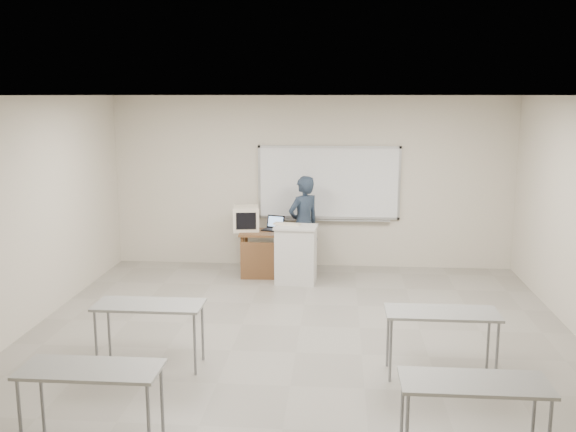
# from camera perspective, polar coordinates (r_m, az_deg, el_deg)

# --- Properties ---
(floor) EXTENTS (7.00, 8.00, 0.01)m
(floor) POSITION_cam_1_polar(r_m,az_deg,el_deg) (7.77, 0.71, -12.08)
(floor) COLOR gray
(floor) RESTS_ON ground
(whiteboard) EXTENTS (2.48, 0.10, 1.31)m
(whiteboard) POSITION_cam_1_polar(r_m,az_deg,el_deg) (11.22, 3.64, 2.89)
(whiteboard) COLOR white
(whiteboard) RESTS_ON floor
(student_desks) EXTENTS (4.40, 2.20, 0.73)m
(student_desks) POSITION_cam_1_polar(r_m,az_deg,el_deg) (6.27, -0.14, -11.16)
(student_desks) COLOR gray
(student_desks) RESTS_ON floor
(instructor_desk) EXTENTS (1.25, 0.63, 0.75)m
(instructor_desk) POSITION_cam_1_polar(r_m,az_deg,el_deg) (10.69, -0.99, -2.77)
(instructor_desk) COLOR brown
(instructor_desk) RESTS_ON floor
(podium) EXTENTS (0.67, 0.49, 0.94)m
(podium) POSITION_cam_1_polar(r_m,az_deg,el_deg) (10.37, 0.70, -3.41)
(podium) COLOR beige
(podium) RESTS_ON floor
(crt_monitor) EXTENTS (0.44, 0.48, 0.41)m
(crt_monitor) POSITION_cam_1_polar(r_m,az_deg,el_deg) (10.89, -3.76, -0.21)
(crt_monitor) COLOR beige
(crt_monitor) RESTS_ON instructor_desk
(laptop) EXTENTS (0.32, 0.29, 0.23)m
(laptop) POSITION_cam_1_polar(r_m,az_deg,el_deg) (10.89, -1.38, -0.94)
(laptop) COLOR black
(laptop) RESTS_ON instructor_desk
(mouse) EXTENTS (0.12, 0.09, 0.04)m
(mouse) POSITION_cam_1_polar(r_m,az_deg,el_deg) (10.56, 1.97, -1.51)
(mouse) COLOR #9D9EA5
(mouse) RESTS_ON instructor_desk
(keyboard) EXTENTS (0.46, 0.25, 0.02)m
(keyboard) POSITION_cam_1_polar(r_m,az_deg,el_deg) (10.35, -0.09, -0.71)
(keyboard) COLOR beige
(keyboard) RESTS_ON podium
(presenter) EXTENTS (0.72, 0.70, 1.67)m
(presenter) POSITION_cam_1_polar(r_m,az_deg,el_deg) (10.93, 1.40, -0.76)
(presenter) COLOR black
(presenter) RESTS_ON floor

